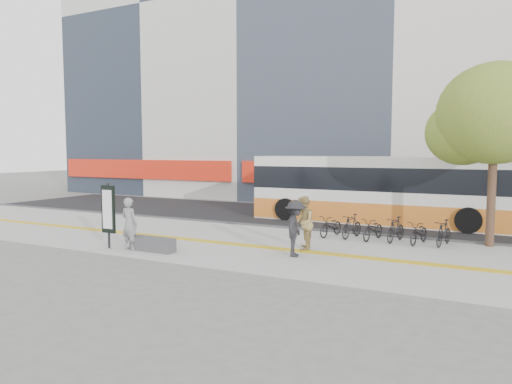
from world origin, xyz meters
The scene contains 13 objects.
ground centered at (0.00, 0.00, 0.00)m, with size 120.00×120.00×0.00m, color #5E5F5A.
sidewalk centered at (0.00, 1.50, 0.04)m, with size 40.00×7.00×0.08m, color gray.
tactile_strip centered at (0.00, 1.00, 0.09)m, with size 40.00×0.45×0.01m, color gold.
street centered at (0.00, 9.00, 0.03)m, with size 40.00×8.00×0.06m, color black.
curb centered at (0.00, 5.00, 0.07)m, with size 40.00×0.25×0.14m, color #3B3C3E.
bench centered at (-2.60, -1.20, 0.30)m, with size 1.60×0.45×0.45m, color #3B3C3E.
signboard centered at (-4.20, -1.51, 1.37)m, with size 0.55×0.10×2.20m.
street_tree centered at (7.18, 4.82, 4.51)m, with size 4.40×3.80×6.31m.
bus centered at (2.43, 8.50, 1.49)m, with size 11.38×2.70×3.03m.
bicycle_row centered at (3.75, 4.00, 0.51)m, with size 4.80×1.62×0.90m.
seated_woman centered at (-3.40, -1.38, 0.95)m, with size 0.63×0.42×1.74m, color black.
pedestrian_tan centered at (1.70, 1.26, 0.97)m, with size 0.86×0.67×1.78m, color olive.
pedestrian_dark centered at (1.85, 0.21, 0.96)m, with size 1.13×0.65×1.75m, color black.
Camera 1 is at (7.26, -13.06, 3.34)m, focal length 32.81 mm.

